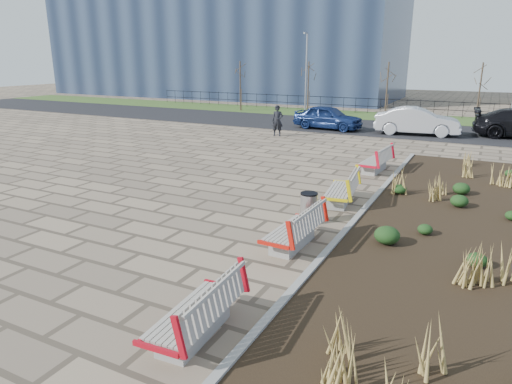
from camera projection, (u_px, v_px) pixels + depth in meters
The scene contains 20 objects.
ground at pixel (140, 253), 10.61m from camera, with size 120.00×120.00×0.00m, color #84725B.
planting_bed at pixel (449, 227), 12.13m from camera, with size 4.50×18.00×0.10m, color black.
planting_curb at pixel (362, 213), 13.14m from camera, with size 0.16×18.00×0.15m, color gray.
grass_verge_far at pixel (389, 117), 34.49m from camera, with size 80.00×5.00×0.04m, color #33511E.
road at pixel (369, 127), 29.37m from camera, with size 80.00×7.00×0.02m, color black.
bench_a at pixel (194, 309), 7.33m from camera, with size 0.90×2.10×1.00m, color #B90C1B, non-canonical shape.
bench_b at pixel (293, 227), 10.86m from camera, with size 0.90×2.10×1.00m, color red, non-canonical shape.
bench_c at pixel (340, 188), 14.09m from camera, with size 0.90×2.10×1.00m, color yellow, non-canonical shape.
bench_d at pixel (375, 159), 18.00m from camera, with size 0.90×2.10×1.00m, color red, non-canonical shape.
litter_bin at pixel (309, 208), 12.46m from camera, with size 0.46×0.46×0.83m, color #B2B2B7.
pedestrian at pixel (277, 121), 26.05m from camera, with size 0.64×0.42×1.76m, color black.
car_blue at pixel (328, 117), 28.50m from camera, with size 1.73×4.30×1.46m, color navy.
car_silver at pixel (417, 121), 26.43m from camera, with size 1.66×4.75×1.57m, color #B1B3B9.
tree_a at pixel (240, 86), 37.87m from camera, with size 1.40×1.40×4.00m, color #4C3D2D, non-canonical shape.
tree_b at pixel (308, 88), 35.25m from camera, with size 1.40×1.40×4.00m, color #4C3D2D, non-canonical shape.
tree_c at pixel (387, 91), 32.63m from camera, with size 1.40×1.40×4.00m, color #4C3D2D, non-canonical shape.
tree_d at pixel (479, 94), 30.01m from camera, with size 1.40×1.40×4.00m, color #4C3D2D, non-canonical shape.
lamp_west at pixel (306, 75), 34.54m from camera, with size 0.24×0.60×6.00m, color gray, non-canonical shape.
railing_fence at pixel (393, 107), 35.59m from camera, with size 44.00×0.10×1.20m, color black, non-canonical shape.
building_glass at pixel (221, 28), 52.20m from camera, with size 40.00×14.00×15.00m, color #192338.
Camera 1 is at (6.85, -7.45, 4.40)m, focal length 32.00 mm.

